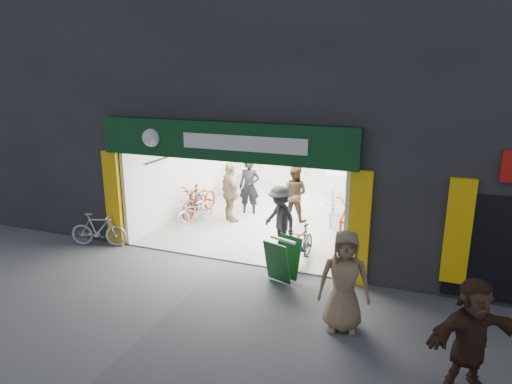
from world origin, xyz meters
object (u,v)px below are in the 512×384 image
Objects in this scene: bike_left_front at (195,210)px; parked_bike at (99,230)px; pedestrian_near at (344,281)px; sandwich_board at (283,258)px; bike_right_front at (302,245)px.

bike_left_front is 1.18× the size of parked_bike.
pedestrian_near reaches higher than bike_left_front.
pedestrian_near is 2.26m from sandwich_board.
pedestrian_near is at bearing -29.55° from bike_left_front.
bike_left_front is 2.93m from parked_bike.
parked_bike is (-5.43, -0.90, -0.01)m from bike_right_front.
sandwich_board is (-0.15, -1.10, 0.07)m from bike_right_front.
parked_bike is at bearing 153.85° from pedestrian_near.
bike_left_front is 4.51m from sandwich_board.
bike_right_front is 1.60× the size of sandwich_board.
pedestrian_near is at bearing -22.70° from sandwich_board.
bike_right_front is 0.81× the size of pedestrian_near.
pedestrian_near is 1.96× the size of sandwich_board.
bike_left_front is at bearing 129.62° from pedestrian_near.
bike_left_front is at bearing 162.06° from bike_right_front.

